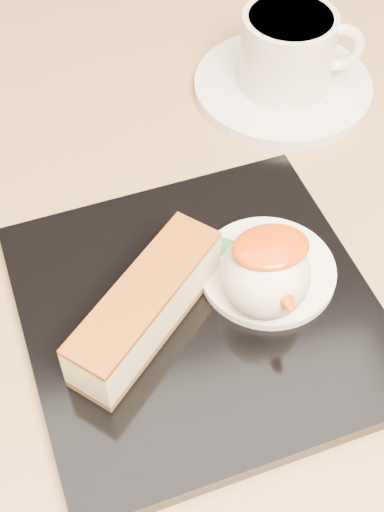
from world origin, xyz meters
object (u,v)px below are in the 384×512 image
object	(u,v)px
ice_cream_scoop	(265,275)
coffee_cup	(290,49)
dessert_plate	(200,312)
cheesecake	(146,307)
saucer	(283,86)
table	(135,388)

from	to	relation	value
ice_cream_scoop	coffee_cup	bearing A→B (deg)	67.27
ice_cream_scoop	coffee_cup	xyz separation A→B (m)	(0.09, 0.21, 0.00)
coffee_cup	dessert_plate	bearing A→B (deg)	-112.06
dessert_plate	cheesecake	world-z (taller)	cheesecake
dessert_plate	ice_cream_scoop	bearing A→B (deg)	-7.13
cheesecake	ice_cream_scoop	xyz separation A→B (m)	(0.07, -0.00, 0.01)
ice_cream_scoop	cheesecake	bearing A→B (deg)	180.00
cheesecake	dessert_plate	bearing A→B (deg)	-35.39
cheesecake	ice_cream_scoop	world-z (taller)	ice_cream_scoop
cheesecake	ice_cream_scoop	distance (m)	0.08
saucer	cheesecake	bearing A→B (deg)	-127.36
saucer	coffee_cup	distance (m)	0.04
table	saucer	xyz separation A→B (m)	(0.17, 0.16, 0.16)
dessert_plate	cheesecake	xyz separation A→B (m)	(-0.04, -0.01, 0.03)
dessert_plate	ice_cream_scoop	size ratio (longest dim) A/B	3.93
saucer	ice_cream_scoop	bearing A→B (deg)	-112.25
dessert_plate	saucer	distance (m)	0.24
dessert_plate	ice_cream_scoop	distance (m)	0.05
dessert_plate	cheesecake	distance (m)	0.04
table	dessert_plate	xyz separation A→B (m)	(0.04, -0.04, 0.16)
ice_cream_scoop	saucer	size ratio (longest dim) A/B	0.37
table	coffee_cup	distance (m)	0.31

